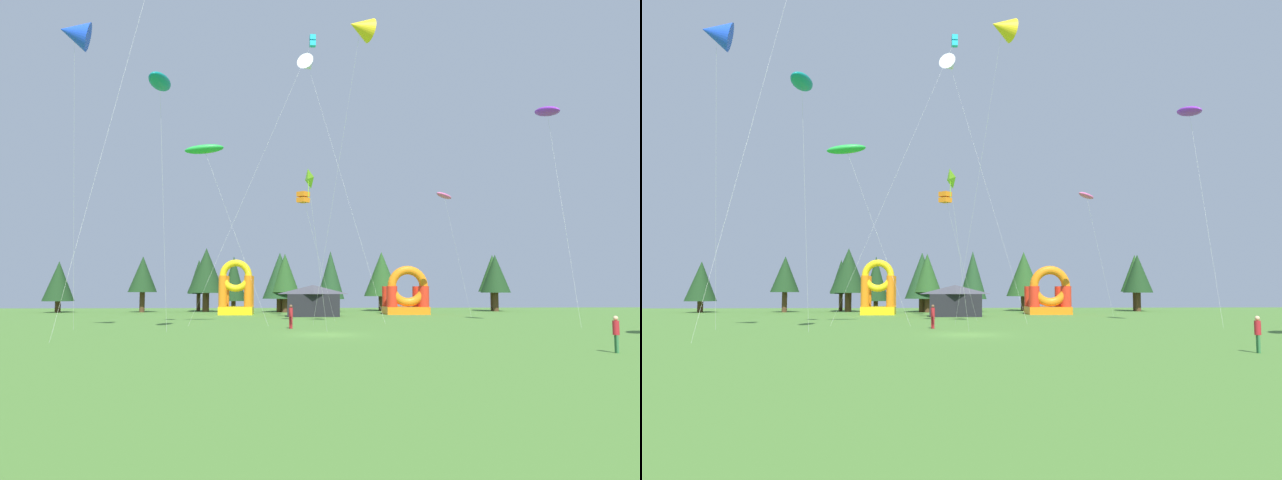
{
  "view_description": "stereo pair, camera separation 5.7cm",
  "coord_description": "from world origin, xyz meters",
  "views": [
    {
      "loc": [
        -2.58,
        -39.76,
        2.96
      ],
      "look_at": [
        0.0,
        7.49,
        6.97
      ],
      "focal_mm": 33.29,
      "sensor_mm": 36.0,
      "label": 1
    },
    {
      "loc": [
        -2.52,
        -39.77,
        2.96
      ],
      "look_at": [
        0.0,
        7.49,
        6.97
      ],
      "focal_mm": 33.29,
      "sensor_mm": 36.0,
      "label": 2
    }
  ],
  "objects": [
    {
      "name": "tree_row_4",
      "position": [
        -9.91,
        41.5,
        4.5
      ],
      "size": [
        3.41,
        3.41,
        7.57
      ],
      "color": "#4C331E",
      "rests_on": "ground_plane"
    },
    {
      "name": "tree_row_7",
      "position": [
        3.35,
        42.19,
        5.01
      ],
      "size": [
        3.81,
        3.81,
        8.36
      ],
      "color": "#4C331E",
      "rests_on": "ground_plane"
    },
    {
      "name": "tree_row_8",
      "position": [
        10.95,
        45.18,
        5.25
      ],
      "size": [
        5.08,
        5.08,
        8.48
      ],
      "color": "#4C331E",
      "rests_on": "ground_plane"
    },
    {
      "name": "inflatable_blue_arch",
      "position": [
        -8.78,
        32.5,
        2.56
      ],
      "size": [
        4.06,
        3.66,
        6.62
      ],
      "color": "yellow",
      "rests_on": "ground_plane"
    },
    {
      "name": "kite_cyan_box",
      "position": [
        -0.51,
        11.66,
        25.09
      ],
      "size": [
        10.74,
        1.07,
        25.79
      ],
      "color": "#19B7CC",
      "rests_on": "ground_plane"
    },
    {
      "name": "kite_green_parafoil",
      "position": [
        -9.67,
        9.95,
        14.84
      ],
      "size": [
        7.18,
        1.34,
        15.45
      ],
      "color": "green",
      "rests_on": "ground_plane"
    },
    {
      "name": "kite_blue_delta",
      "position": [
        -17.12,
        -0.04,
        20.35
      ],
      "size": [
        2.74,
        7.11,
        21.53
      ],
      "color": "blue",
      "rests_on": "ground_plane"
    },
    {
      "name": "person_midfield",
      "position": [
        -2.32,
        6.4,
        1.1
      ],
      "size": [
        0.45,
        0.45,
        1.85
      ],
      "rotation": [
        0.0,
        0.0,
        2.41
      ],
      "color": "#B21E26",
      "rests_on": "ground_plane"
    },
    {
      "name": "kite_pink_parafoil",
      "position": [
        14.53,
        23.78,
        13.29
      ],
      "size": [
        4.61,
        3.13,
        13.79
      ],
      "color": "#EA599E",
      "rests_on": "ground_plane"
    },
    {
      "name": "tree_row_6",
      "position": [
        -2.95,
        40.09,
        5.21
      ],
      "size": [
        3.83,
        3.83,
        7.87
      ],
      "color": "#4C331E",
      "rests_on": "ground_plane"
    },
    {
      "name": "tree_row_3",
      "position": [
        -13.79,
        42.68,
        5.61
      ],
      "size": [
        5.06,
        5.06,
        8.75
      ],
      "color": "#4C331E",
      "rests_on": "ground_plane"
    },
    {
      "name": "tree_row_0",
      "position": [
        -33.09,
        41.18,
        4.13
      ],
      "size": [
        4.07,
        4.07,
        6.81
      ],
      "color": "#4C331E",
      "rests_on": "ground_plane"
    },
    {
      "name": "ground_plane",
      "position": [
        0.0,
        0.0,
        0.0
      ],
      "size": [
        120.0,
        120.0,
        0.0
      ],
      "primitive_type": "plane",
      "color": "#47752D"
    },
    {
      "name": "kite_teal_parafoil",
      "position": [
        -11.28,
        -0.17,
        17.03
      ],
      "size": [
        1.53,
        5.2,
        17.58
      ],
      "color": "#0C7F7A",
      "rests_on": "ground_plane"
    },
    {
      "name": "festival_tent",
      "position": [
        0.3,
        27.41,
        1.77
      ],
      "size": [
        5.8,
        3.21,
        3.55
      ],
      "color": "black",
      "rests_on": "ground_plane"
    },
    {
      "name": "tree_row_9",
      "position": [
        26.64,
        42.34,
        5.24
      ],
      "size": [
        4.13,
        4.13,
        7.97
      ],
      "color": "#4C331E",
      "rests_on": "ground_plane"
    },
    {
      "name": "tree_row_10",
      "position": [
        26.78,
        43.84,
        5.32
      ],
      "size": [
        4.06,
        4.06,
        8.03
      ],
      "color": "#4C331E",
      "rests_on": "ground_plane"
    },
    {
      "name": "tree_row_2",
      "position": [
        -15.23,
        45.6,
        4.81
      ],
      "size": [
        3.04,
        3.04,
        7.29
      ],
      "color": "#4C331E",
      "rests_on": "ground_plane"
    },
    {
      "name": "kite_yellow_delta",
      "position": [
        2.84,
        3.32,
        22.79
      ],
      "size": [
        4.45,
        9.86,
        23.85
      ],
      "color": "yellow",
      "rests_on": "ground_plane"
    },
    {
      "name": "kite_orange_box",
      "position": [
        -1.2,
        13.5,
        11.36
      ],
      "size": [
        3.78,
        3.99,
        11.86
      ],
      "color": "orange",
      "rests_on": "ground_plane"
    },
    {
      "name": "kite_purple_parafoil",
      "position": [
        19.74,
        9.14,
        18.35
      ],
      "size": [
        1.91,
        5.23,
        19.2
      ],
      "color": "purple",
      "rests_on": "ground_plane"
    },
    {
      "name": "kite_white_delta",
      "position": [
        -0.69,
        16.21,
        24.78
      ],
      "size": [
        7.99,
        4.35,
        25.79
      ],
      "color": "white",
      "rests_on": "ground_plane"
    },
    {
      "name": "kite_lime_diamond",
      "position": [
        -1.29,
        -1.22,
        10.13
      ],
      "size": [
        1.88,
        4.33,
        10.68
      ],
      "color": "#8CD826",
      "rests_on": "ground_plane"
    },
    {
      "name": "person_near_camera",
      "position": [
        12.98,
        -12.24,
        1.04
      ],
      "size": [
        0.33,
        0.33,
        1.75
      ],
      "rotation": [
        0.0,
        0.0,
        1.46
      ],
      "color": "#33723F",
      "rests_on": "ground_plane"
    },
    {
      "name": "tree_row_1",
      "position": [
        -22.09,
        41.37,
        5.05
      ],
      "size": [
        3.81,
        3.81,
        7.53
      ],
      "color": "#4C331E",
      "rests_on": "ground_plane"
    },
    {
      "name": "tree_row_5",
      "position": [
        -3.64,
        40.84,
        4.91
      ],
      "size": [
        4.64,
        4.64,
        8.07
      ],
      "color": "#4C331E",
      "rests_on": "ground_plane"
    },
    {
      "name": "inflatable_yellow_castle",
      "position": [
        12.03,
        32.91,
        2.09
      ],
      "size": [
        5.22,
        4.71,
        5.93
      ],
      "color": "orange",
      "rests_on": "ground_plane"
    }
  ]
}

